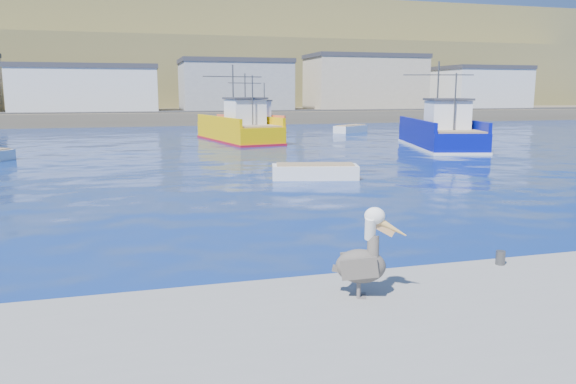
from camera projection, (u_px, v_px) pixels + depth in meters
The scene contains 9 objects.
ground at pixel (317, 254), 14.54m from camera, with size 260.00×260.00×0.00m, color navy.
dock_bollards at pixel (398, 267), 11.36m from camera, with size 36.20×0.20×0.30m.
far_shore at pixel (151, 68), 116.52m from camera, with size 200.00×81.00×24.00m.
trawler_yellow_b at pixel (239, 129), 47.51m from camera, with size 5.81×11.77×6.51m.
trawler_blue at pixel (441, 134), 42.05m from camera, with size 6.61×11.81×6.50m.
boat_orange at pixel (252, 122), 58.94m from camera, with size 6.24×8.71×6.06m.
skiff_mid at pixel (315, 173), 27.13m from camera, with size 4.34×2.36×0.89m.
skiff_far at pixel (351, 129), 58.28m from camera, with size 4.38×3.79×0.94m.
pelican at pixel (364, 259), 10.04m from camera, with size 1.31×0.83×1.65m.
Camera 1 is at (-4.48, -13.32, 4.15)m, focal length 35.00 mm.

